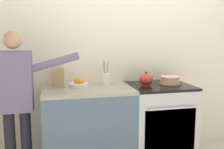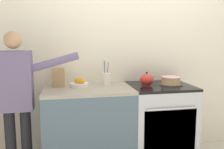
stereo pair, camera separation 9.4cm
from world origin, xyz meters
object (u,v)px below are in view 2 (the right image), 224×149
(person_baker, at_px, (17,93))
(tea_kettle, at_px, (147,80))
(stove_range, at_px, (159,122))
(utensil_crock, at_px, (106,79))
(knife_block, at_px, (58,77))
(fruit_bowl, at_px, (80,84))
(layer_cake, at_px, (171,81))

(person_baker, bearing_deg, tea_kettle, 11.98)
(stove_range, height_order, utensil_crock, utensil_crock)
(stove_range, distance_m, person_baker, 1.68)
(tea_kettle, xyz_separation_m, utensil_crock, (-0.47, 0.10, 0.01))
(utensil_crock, bearing_deg, knife_block, 176.45)
(fruit_bowl, bearing_deg, person_baker, -162.37)
(stove_range, height_order, fruit_bowl, fruit_bowl)
(tea_kettle, bearing_deg, utensil_crock, 168.13)
(stove_range, xyz_separation_m, tea_kettle, (-0.17, 0.02, 0.53))
(stove_range, bearing_deg, tea_kettle, 172.40)
(layer_cake, height_order, tea_kettle, tea_kettle)
(person_baker, bearing_deg, fruit_bowl, 24.55)
(knife_block, relative_size, fruit_bowl, 1.41)
(fruit_bowl, xyz_separation_m, person_baker, (-0.66, -0.21, -0.04))
(utensil_crock, bearing_deg, layer_cake, -8.22)
(tea_kettle, bearing_deg, knife_block, 172.60)
(stove_range, relative_size, tea_kettle, 4.61)
(tea_kettle, bearing_deg, fruit_bowl, 174.11)
(layer_cake, height_order, fruit_bowl, fruit_bowl)
(stove_range, bearing_deg, layer_cake, 3.99)
(stove_range, xyz_separation_m, layer_cake, (0.14, 0.01, 0.51))
(tea_kettle, distance_m, person_baker, 1.46)
(tea_kettle, height_order, knife_block, knife_block)
(tea_kettle, relative_size, utensil_crock, 0.69)
(layer_cake, bearing_deg, knife_block, 173.73)
(layer_cake, bearing_deg, tea_kettle, 177.61)
(utensil_crock, bearing_deg, stove_range, -10.78)
(tea_kettle, distance_m, utensil_crock, 0.48)
(stove_range, height_order, layer_cake, layer_cake)
(fruit_bowl, bearing_deg, layer_cake, -4.93)
(layer_cake, bearing_deg, stove_range, -176.01)
(layer_cake, relative_size, tea_kettle, 1.41)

